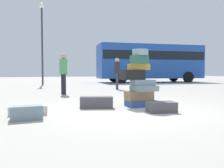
% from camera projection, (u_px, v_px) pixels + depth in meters
% --- Properties ---
extents(ground_plane, '(80.00, 80.00, 0.00)m').
position_uv_depth(ground_plane, '(136.00, 110.00, 5.29)').
color(ground_plane, '#ADA89E').
extents(suitcase_tower, '(0.88, 0.59, 1.42)m').
position_uv_depth(suitcase_tower, '(139.00, 83.00, 5.79)').
color(suitcase_tower, '#334F99').
rests_on(suitcase_tower, ground).
extents(suitcase_charcoal_upright_blue, '(0.66, 0.50, 0.22)m').
position_uv_depth(suitcase_charcoal_upright_blue, '(161.00, 107.00, 4.95)').
color(suitcase_charcoal_upright_blue, '#4C4C51').
rests_on(suitcase_charcoal_upright_blue, ground).
extents(suitcase_charcoal_right_side, '(0.83, 0.56, 0.27)m').
position_uv_depth(suitcase_charcoal_right_side, '(97.00, 102.00, 5.52)').
color(suitcase_charcoal_right_side, '#4C4C51').
rests_on(suitcase_charcoal_right_side, ground).
extents(suitcase_slate_white_trunk, '(0.55, 0.32, 0.25)m').
position_uv_depth(suitcase_slate_white_trunk, '(27.00, 113.00, 4.16)').
color(suitcase_slate_white_trunk, gray).
rests_on(suitcase_slate_white_trunk, ground).
extents(suitcase_cream_behind_tower, '(0.78, 0.51, 0.18)m').
position_uv_depth(suitcase_cream_behind_tower, '(29.00, 110.00, 4.73)').
color(suitcase_cream_behind_tower, beige).
rests_on(suitcase_cream_behind_tower, ground).
extents(person_bearded_onlooker, '(0.30, 0.34, 1.58)m').
position_uv_depth(person_bearded_onlooker, '(63.00, 70.00, 8.90)').
color(person_bearded_onlooker, black).
rests_on(person_bearded_onlooker, ground).
extents(person_tourist_with_camera, '(0.30, 0.32, 1.56)m').
position_uv_depth(person_tourist_with_camera, '(117.00, 71.00, 11.46)').
color(person_tourist_with_camera, '#3F334C').
rests_on(person_tourist_with_camera, ground).
extents(parked_bus, '(9.25, 3.94, 3.15)m').
position_uv_depth(parked_bus, '(150.00, 61.00, 19.92)').
color(parked_bus, '#1E4CA5').
rests_on(parked_bus, ground).
extents(lamp_post, '(0.36, 0.36, 5.64)m').
position_uv_depth(lamp_post, '(42.00, 31.00, 16.04)').
color(lamp_post, '#333338').
rests_on(lamp_post, ground).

